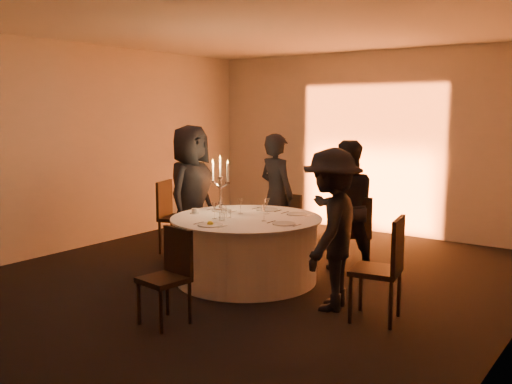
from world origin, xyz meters
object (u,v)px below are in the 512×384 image
Objects in this scene: chair_back_right at (353,229)px; guest_right at (332,229)px; guest_back_right at (345,206)px; chair_front at (170,271)px; chair_left at (172,212)px; chair_right at (385,263)px; chair_back_left at (294,221)px; coffee_cup at (194,211)px; guest_back_left at (277,195)px; candelabra at (220,192)px; banquet_table at (246,249)px; guest_left at (191,194)px.

guest_right is (0.43, -1.41, 0.29)m from chair_back_right.
chair_front is at bearing 43.52° from guest_back_right.
chair_left is at bearing -117.02° from guest_right.
chair_back_left is at bearing -139.08° from chair_right.
guest_right is 1.96m from coffee_cup.
chair_back_left is 0.43m from guest_back_left.
candelabra is (-1.28, -0.93, 0.18)m from guest_back_right.
guest_back_left is at bearing 106.76° from banquet_table.
guest_right is at bearing -12.29° from banquet_table.
guest_right is at bearing 72.81° from chair_back_right.
banquet_table is at bearing 100.88° from chair_back_left.
guest_right reaches higher than chair_back_left.
chair_left is 1.07× the size of chair_back_right.
chair_front is 1.65m from coffee_cup.
chair_left is 0.60× the size of guest_back_left.
candelabra is at bearing 0.82° from chair_back_right.
chair_back_right is at bearing 40.58° from coffee_cup.
coffee_cup is at bearing -113.03° from candelabra.
chair_back_left is 1.30m from candelabra.
guest_left is at bearing 134.33° from chair_front.
guest_back_right reaches higher than candelabra.
guest_back_left is (-0.59, 2.74, 0.35)m from chair_front.
chair_right is at bearing -113.65° from guest_left.
chair_back_left is 0.97m from guest_back_right.
guest_back_right is at bearing -94.91° from chair_left.
candelabra is (-1.81, 0.44, 0.19)m from guest_right.
candelabra is (-0.16, -1.04, 0.16)m from guest_back_left.
guest_back_right reaches higher than guest_right.
chair_left is 2.63m from chair_back_right.
chair_back_right is 0.58× the size of guest_back_right.
chair_right is at bearing 93.86° from guest_back_right.
guest_back_right is at bearing 41.57° from coffee_cup.
chair_right is 0.62× the size of guest_back_right.
chair_right is 2.57m from coffee_cup.
candelabra is at bearing -111.77° from chair_right.
chair_front is at bearing -52.70° from guest_right.
guest_back_right is 15.12× the size of coffee_cup.
chair_front is 2.69m from guest_back_right.
banquet_table is 0.83m from candelabra.
banquet_table is 0.80m from coffee_cup.
chair_back_left is at bearing -43.51° from chair_back_right.
coffee_cup is (-0.89, 1.36, 0.29)m from chair_front.
chair_right is at bearing -121.15° from chair_left.
guest_left is (0.59, -0.25, 0.34)m from chair_left.
guest_back_right is at bearing -78.75° from guest_left.
chair_back_right is at bearing 175.91° from chair_back_left.
chair_right is 0.65m from guest_right.
guest_back_left is (-1.22, 0.08, 0.32)m from chair_back_right.
banquet_table is 2.55× the size of candelabra.
chair_front is at bearing -64.50° from chair_right.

